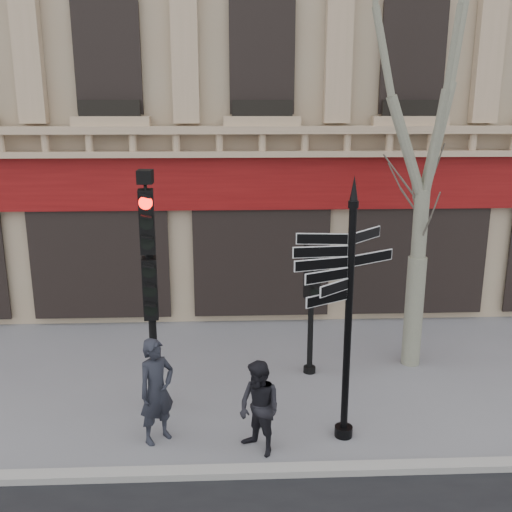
% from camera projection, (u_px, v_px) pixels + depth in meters
% --- Properties ---
extents(ground, '(80.00, 80.00, 0.00)m').
position_uv_depth(ground, '(276.00, 424.00, 9.96)').
color(ground, slate).
rests_on(ground, ground).
extents(kerb, '(80.00, 0.25, 0.12)m').
position_uv_depth(kerb, '(283.00, 471.00, 8.59)').
color(kerb, gray).
rests_on(kerb, ground).
extents(fingerpost, '(2.36, 2.36, 4.39)m').
position_uv_depth(fingerpost, '(351.00, 268.00, 8.86)').
color(fingerpost, black).
rests_on(fingerpost, ground).
extents(traffic_signal_main, '(0.52, 0.40, 4.36)m').
position_uv_depth(traffic_signal_main, '(149.00, 263.00, 9.86)').
color(traffic_signal_main, black).
rests_on(traffic_signal_main, ground).
extents(traffic_signal_secondary, '(0.52, 0.43, 2.63)m').
position_uv_depth(traffic_signal_secondary, '(311.00, 289.00, 11.44)').
color(traffic_signal_secondary, black).
rests_on(traffic_signal_secondary, ground).
extents(plane_tree, '(3.45, 3.45, 9.17)m').
position_uv_depth(plane_tree, '(433.00, 48.00, 10.69)').
color(plane_tree, gray).
rests_on(plane_tree, ground).
extents(pedestrian_a, '(0.77, 0.75, 1.79)m').
position_uv_depth(pedestrian_a, '(157.00, 391.00, 9.28)').
color(pedestrian_a, black).
rests_on(pedestrian_a, ground).
extents(pedestrian_b, '(0.94, 0.95, 1.55)m').
position_uv_depth(pedestrian_b, '(259.00, 408.00, 8.97)').
color(pedestrian_b, black).
rests_on(pedestrian_b, ground).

